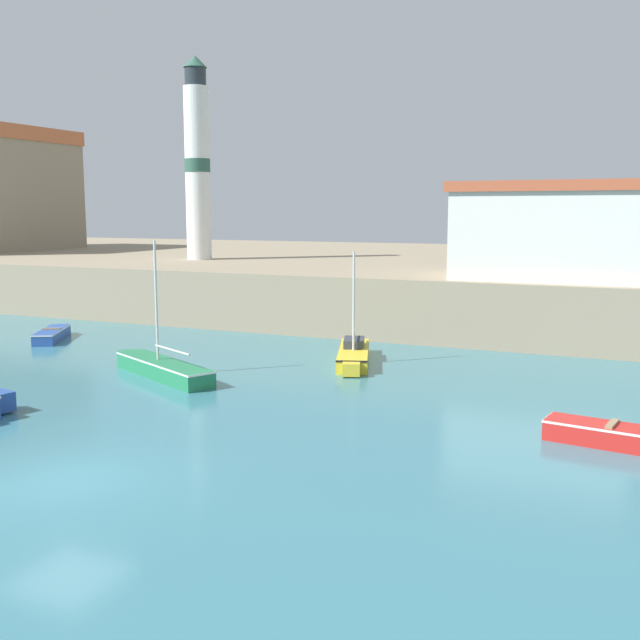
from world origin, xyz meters
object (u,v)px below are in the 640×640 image
object	(u,v)px
dinghy_blue_5	(52,334)
lighthouse	(197,162)
sailboat_green_1	(162,367)
harbor_shed_near_wharf	(550,230)
sailboat_yellow_4	(354,354)
dinghy_red_3	(616,435)

from	to	relation	value
dinghy_blue_5	lighthouse	size ratio (longest dim) A/B	0.29
sailboat_green_1	harbor_shed_near_wharf	world-z (taller)	harbor_shed_near_wharf
lighthouse	sailboat_yellow_4	bearing A→B (deg)	-39.99
sailboat_green_1	dinghy_red_3	distance (m)	16.99
sailboat_yellow_4	lighthouse	bearing A→B (deg)	140.01
dinghy_blue_5	harbor_shed_near_wharf	xyz separation A→B (m)	(22.94, 10.14, 5.26)
dinghy_red_3	sailboat_yellow_4	distance (m)	13.49
sailboat_yellow_4	dinghy_blue_5	distance (m)	16.10
sailboat_yellow_4	lighthouse	size ratio (longest dim) A/B	0.42
sailboat_yellow_4	dinghy_blue_5	size ratio (longest dim) A/B	1.45
dinghy_blue_5	lighthouse	world-z (taller)	lighthouse
sailboat_green_1	dinghy_blue_5	xyz separation A→B (m)	(-10.17, 4.75, -0.07)
lighthouse	harbor_shed_near_wharf	bearing A→B (deg)	-12.20
dinghy_red_3	sailboat_yellow_4	bearing A→B (deg)	144.24
dinghy_red_3	lighthouse	size ratio (longest dim) A/B	0.31
sailboat_yellow_4	lighthouse	world-z (taller)	lighthouse
dinghy_blue_5	lighthouse	xyz separation A→B (m)	(-1.06, 15.32, 9.49)
sailboat_green_1	harbor_shed_near_wharf	size ratio (longest dim) A/B	0.68
dinghy_blue_5	harbor_shed_near_wharf	size ratio (longest dim) A/B	0.43
dinghy_blue_5	harbor_shed_near_wharf	distance (m)	25.62
sailboat_green_1	lighthouse	size ratio (longest dim) A/B	0.46
sailboat_yellow_4	harbor_shed_near_wharf	world-z (taller)	harbor_shed_near_wharf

